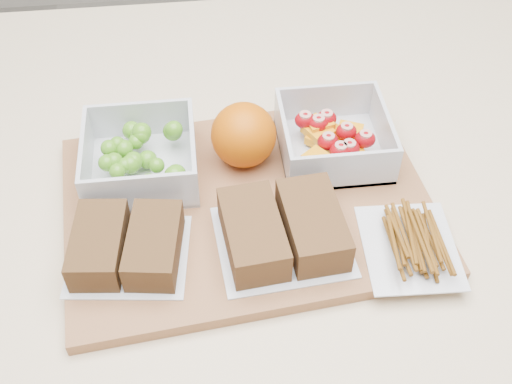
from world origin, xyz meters
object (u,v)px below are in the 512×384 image
(sandwich_bag_center, at_px, (283,230))
(cutting_board, at_px, (248,205))
(grape_container, at_px, (142,157))
(orange, at_px, (244,135))
(pretzel_bag, at_px, (411,240))
(fruit_container, at_px, (333,139))
(sandwich_bag_left, at_px, (127,246))

(sandwich_bag_center, bearing_deg, cutting_board, 115.82)
(grape_container, xyz_separation_m, orange, (0.12, 0.01, 0.02))
(grape_container, bearing_deg, pretzel_bag, -27.69)
(fruit_container, xyz_separation_m, sandwich_bag_left, (-0.25, -0.14, -0.00))
(orange, distance_m, pretzel_bag, 0.23)
(sandwich_bag_center, height_order, pretzel_bag, sandwich_bag_center)
(fruit_container, distance_m, pretzel_bag, 0.17)
(cutting_board, bearing_deg, pretzel_bag, -33.42)
(sandwich_bag_left, height_order, sandwich_bag_center, sandwich_bag_center)
(fruit_container, relative_size, sandwich_bag_center, 0.85)
(sandwich_bag_left, relative_size, sandwich_bag_center, 0.92)
(orange, bearing_deg, fruit_container, 0.09)
(sandwich_bag_left, bearing_deg, cutting_board, 26.01)
(cutting_board, relative_size, sandwich_bag_left, 3.03)
(fruit_container, height_order, orange, orange)
(sandwich_bag_center, bearing_deg, pretzel_bag, -9.66)
(grape_container, height_order, pretzel_bag, grape_container)
(cutting_board, height_order, orange, orange)
(cutting_board, distance_m, fruit_container, 0.14)
(cutting_board, distance_m, sandwich_bag_left, 0.15)
(sandwich_bag_center, xyz_separation_m, pretzel_bag, (0.14, -0.02, -0.01))
(cutting_board, bearing_deg, grape_container, 146.94)
(grape_container, distance_m, orange, 0.12)
(grape_container, distance_m, pretzel_bag, 0.32)
(fruit_container, height_order, pretzel_bag, fruit_container)
(orange, bearing_deg, grape_container, -176.47)
(orange, bearing_deg, sandwich_bag_left, -135.55)
(orange, distance_m, sandwich_bag_center, 0.14)
(sandwich_bag_left, bearing_deg, pretzel_bag, -4.29)
(fruit_container, distance_m, sandwich_bag_center, 0.16)
(sandwich_bag_left, xyz_separation_m, sandwich_bag_center, (0.17, 0.00, 0.00))
(orange, relative_size, pretzel_bag, 0.62)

